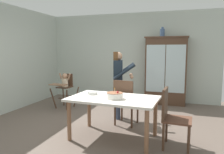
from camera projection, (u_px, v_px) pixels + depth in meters
The scene contains 11 objects.
ground_plane at pixel (101, 127), 4.38m from camera, with size 6.24×6.24×0.00m, color #66564C.
wall_back at pixel (130, 57), 6.70m from camera, with size 5.32×0.06×2.70m, color beige.
china_cabinet at pixel (166, 71), 6.17m from camera, with size 1.20×0.48×1.95m.
ceramic_vase at pixel (162, 33), 6.07m from camera, with size 0.13×0.13×0.27m.
high_chair_with_toddler at pixel (65, 84), 5.77m from camera, with size 0.64×0.73×0.95m.
adult_person at pixel (118, 77), 4.85m from camera, with size 0.59×0.58×1.53m.
dining_table at pixel (113, 103), 3.75m from camera, with size 1.59×1.03×0.74m.
birthday_cake at pixel (115, 96), 3.64m from camera, with size 0.28×0.28×0.19m.
serving_bowl at pixel (92, 93), 4.00m from camera, with size 0.18×0.18×0.06m, color silver.
dining_chair_far_side at pixel (125, 99), 4.40m from camera, with size 0.50×0.50×0.96m.
dining_chair_right_end at pixel (171, 114), 3.41m from camera, with size 0.47×0.47×0.96m.
Camera 1 is at (1.48, -3.96, 1.56)m, focal length 34.21 mm.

